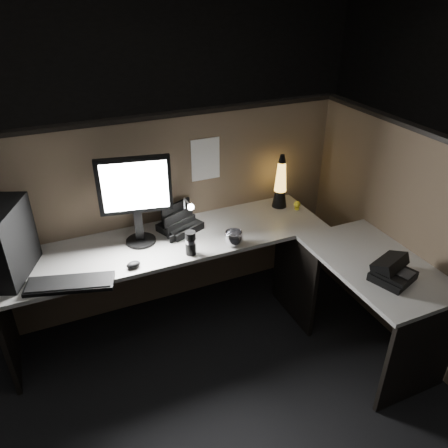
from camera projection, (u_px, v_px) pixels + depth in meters
name	position (u px, v px, depth m)	size (l,w,h in m)	color
floor	(223.00, 369.00, 2.99)	(6.00, 6.00, 0.00)	black
room_shell	(223.00, 141.00, 2.19)	(6.00, 6.00, 6.00)	silver
partition_back	(175.00, 213.00, 3.36)	(2.66, 0.06, 1.50)	brown
partition_right	(385.00, 228.00, 3.16)	(0.06, 1.66, 1.50)	brown
desk	(232.00, 273.00, 2.96)	(2.60, 1.60, 0.73)	#B4B1AA
pc_tower	(6.00, 242.00, 2.60)	(0.20, 0.44, 0.46)	black
monitor	(135.00, 193.00, 2.86)	(0.48, 0.21, 0.62)	black
keyboard	(70.00, 284.00, 2.60)	(0.51, 0.17, 0.03)	black
mouse	(133.00, 265.00, 2.77)	(0.09, 0.06, 0.04)	black
clip_lamp	(188.00, 212.00, 3.12)	(0.05, 0.19, 0.24)	white
organizer	(179.00, 224.00, 3.17)	(0.34, 0.32, 0.20)	black
lava_lamp	(280.00, 185.00, 3.42)	(0.12, 0.12, 0.44)	black
travel_mug	(191.00, 243.00, 2.87)	(0.07, 0.07, 0.17)	black
steel_mug	(234.00, 238.00, 2.98)	(0.13, 0.13, 0.10)	silver
figurine	(297.00, 204.00, 3.44)	(0.05, 0.05, 0.05)	yellow
pinned_paper	(206.00, 159.00, 3.21)	(0.22, 0.00, 0.32)	white
desk_phone	(391.00, 271.00, 2.64)	(0.30, 0.29, 0.14)	black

